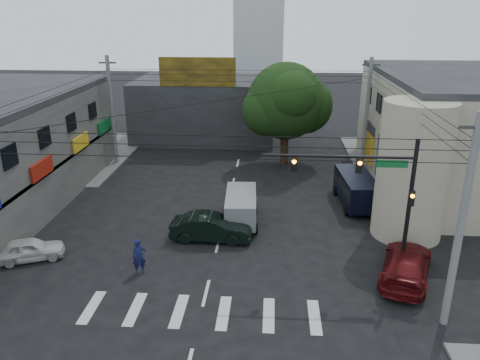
# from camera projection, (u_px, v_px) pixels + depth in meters

# --- Properties ---
(ground) EXTENTS (160.00, 160.00, 0.00)m
(ground) POSITION_uv_depth(u_px,v_px,m) (214.00, 261.00, 25.01)
(ground) COLOR black
(ground) RESTS_ON ground
(sidewalk_far_left) EXTENTS (16.00, 16.00, 0.15)m
(sidewalk_far_left) POSITION_uv_depth(u_px,v_px,m) (44.00, 155.00, 43.05)
(sidewalk_far_left) COLOR #514F4C
(sidewalk_far_left) RESTS_ON ground
(sidewalk_far_right) EXTENTS (16.00, 16.00, 0.15)m
(sidewalk_far_right) POSITION_uv_depth(u_px,v_px,m) (445.00, 163.00, 40.63)
(sidewalk_far_right) COLOR #514F4C
(sidewalk_far_right) RESTS_ON ground
(building_right) EXTENTS (14.00, 18.00, 8.00)m
(building_right) POSITION_uv_depth(u_px,v_px,m) (476.00, 134.00, 34.60)
(building_right) COLOR gray
(building_right) RESTS_ON ground
(corner_column) EXTENTS (4.00, 4.00, 8.00)m
(corner_column) POSITION_uv_depth(u_px,v_px,m) (413.00, 171.00, 26.64)
(corner_column) COLOR gray
(corner_column) RESTS_ON ground
(building_far) EXTENTS (14.00, 10.00, 6.00)m
(building_far) POSITION_uv_depth(u_px,v_px,m) (206.00, 108.00, 48.59)
(building_far) COLOR #232326
(building_far) RESTS_ON ground
(billboard) EXTENTS (7.00, 0.30, 2.60)m
(billboard) POSITION_uv_depth(u_px,v_px,m) (197.00, 72.00, 42.52)
(billboard) COLOR olive
(billboard) RESTS_ON building_far
(street_tree) EXTENTS (6.40, 6.40, 8.70)m
(street_tree) POSITION_uv_depth(u_px,v_px,m) (286.00, 101.00, 38.78)
(street_tree) COLOR black
(street_tree) RESTS_ON ground
(traffic_gantry) EXTENTS (7.10, 0.35, 7.20)m
(traffic_gantry) POSITION_uv_depth(u_px,v_px,m) (375.00, 187.00, 21.88)
(traffic_gantry) COLOR black
(traffic_gantry) RESTS_ON ground
(utility_pole_near_right) EXTENTS (0.32, 0.32, 9.20)m
(utility_pole_near_right) POSITION_uv_depth(u_px,v_px,m) (461.00, 226.00, 18.51)
(utility_pole_near_right) COLOR #59595B
(utility_pole_near_right) RESTS_ON ground
(utility_pole_far_left) EXTENTS (0.32, 0.32, 9.20)m
(utility_pole_far_left) POSITION_uv_depth(u_px,v_px,m) (112.00, 112.00, 39.11)
(utility_pole_far_left) COLOR #59595B
(utility_pole_far_left) RESTS_ON ground
(utility_pole_far_right) EXTENTS (0.32, 0.32, 9.20)m
(utility_pole_far_right) POSITION_uv_depth(u_px,v_px,m) (366.00, 115.00, 37.70)
(utility_pole_far_right) COLOR #59595B
(utility_pole_far_right) RESTS_ON ground
(dark_sedan) EXTENTS (1.91, 4.78, 1.54)m
(dark_sedan) POSITION_uv_depth(u_px,v_px,m) (211.00, 228.00, 27.08)
(dark_sedan) COLOR black
(dark_sedan) RESTS_ON ground
(white_compact) EXTENTS (3.88, 4.53, 1.21)m
(white_compact) POSITION_uv_depth(u_px,v_px,m) (30.00, 249.00, 24.98)
(white_compact) COLOR silver
(white_compact) RESTS_ON ground
(maroon_sedan) EXTENTS (5.65, 6.83, 1.57)m
(maroon_sedan) POSITION_uv_depth(u_px,v_px,m) (406.00, 264.00, 23.17)
(maroon_sedan) COLOR #4F0B0D
(maroon_sedan) RESTS_ON ground
(silver_minivan) EXTENTS (4.62, 2.28, 1.91)m
(silver_minivan) POSITION_uv_depth(u_px,v_px,m) (241.00, 208.00, 29.22)
(silver_minivan) COLOR gray
(silver_minivan) RESTS_ON ground
(navy_van) EXTENTS (5.58, 2.84, 2.11)m
(navy_van) POSITION_uv_depth(u_px,v_px,m) (356.00, 190.00, 31.86)
(navy_van) COLOR black
(navy_van) RESTS_ON ground
(traffic_officer) EXTENTS (1.00, 0.93, 1.86)m
(traffic_officer) POSITION_uv_depth(u_px,v_px,m) (139.00, 257.00, 23.57)
(traffic_officer) COLOR #11153D
(traffic_officer) RESTS_ON ground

